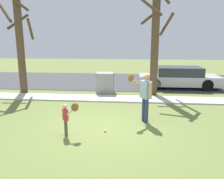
# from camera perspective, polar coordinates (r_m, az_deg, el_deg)

# --- Properties ---
(ground_plane) EXTENTS (48.00, 48.00, 0.00)m
(ground_plane) POSITION_cam_1_polar(r_m,az_deg,el_deg) (10.64, 0.01, -2.59)
(ground_plane) COLOR olive
(sidewalk_strip) EXTENTS (36.00, 1.20, 0.06)m
(sidewalk_strip) POSITION_cam_1_polar(r_m,az_deg,el_deg) (10.73, 0.06, -2.30)
(sidewalk_strip) COLOR beige
(sidewalk_strip) RESTS_ON ground
(road_surface) EXTENTS (36.00, 6.80, 0.02)m
(road_surface) POSITION_cam_1_polar(r_m,az_deg,el_deg) (15.61, 1.73, 2.25)
(road_surface) COLOR #38383A
(road_surface) RESTS_ON ground
(person_adult) EXTENTS (0.84, 0.53, 1.67)m
(person_adult) POSITION_cam_1_polar(r_m,az_deg,el_deg) (7.60, 8.24, -0.77)
(person_adult) COLOR navy
(person_adult) RESTS_ON ground
(person_child) EXTENTS (0.54, 0.30, 1.00)m
(person_child) POSITION_cam_1_polar(r_m,az_deg,el_deg) (6.64, -11.08, -6.18)
(person_child) COLOR brown
(person_child) RESTS_ON ground
(baseball) EXTENTS (0.07, 0.07, 0.07)m
(baseball) POSITION_cam_1_polar(r_m,az_deg,el_deg) (6.97, -1.77, -10.47)
(baseball) COLOR white
(baseball) RESTS_ON ground
(utility_cabinet) EXTENTS (0.89, 0.79, 1.10)m
(utility_cabinet) POSITION_cam_1_polar(r_m,az_deg,el_deg) (11.83, -1.75, 1.67)
(utility_cabinet) COLOR gray
(utility_cabinet) RESTS_ON ground
(street_tree_near) EXTENTS (1.85, 1.88, 5.40)m
(street_tree_near) POSITION_cam_1_polar(r_m,az_deg,el_deg) (11.53, 10.95, 12.73)
(street_tree_near) COLOR brown
(street_tree_near) RESTS_ON ground
(street_tree_far) EXTENTS (1.85, 1.88, 5.08)m
(street_tree_far) POSITION_cam_1_polar(r_m,az_deg,el_deg) (12.66, -22.45, 11.27)
(street_tree_far) COLOR brown
(street_tree_far) RESTS_ON ground
(parked_sedan_silver) EXTENTS (4.60, 1.80, 1.23)m
(parked_sedan_silver) POSITION_cam_1_polar(r_m,az_deg,el_deg) (13.79, 16.57, 2.98)
(parked_sedan_silver) COLOR silver
(parked_sedan_silver) RESTS_ON road_surface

